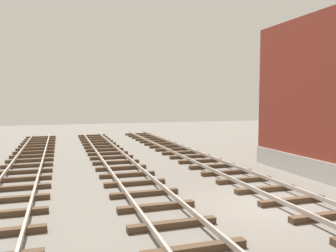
% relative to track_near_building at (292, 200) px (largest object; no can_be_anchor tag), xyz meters
% --- Properties ---
extents(ground_plane, '(80.00, 80.00, 0.00)m').
position_rel_track_near_building_xyz_m(ground_plane, '(-1.08, -0.00, -0.13)').
color(ground_plane, slate).
extents(track_near_building, '(2.50, 47.62, 0.32)m').
position_rel_track_near_building_xyz_m(track_near_building, '(0.00, 0.00, 0.00)').
color(track_near_building, '#4C3826').
rests_on(track_near_building, ground).
extents(track_centre, '(2.50, 47.62, 0.32)m').
position_rel_track_near_building_xyz_m(track_centre, '(-4.47, -0.00, 0.00)').
color(track_centre, '#4C3826').
rests_on(track_centre, ground).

